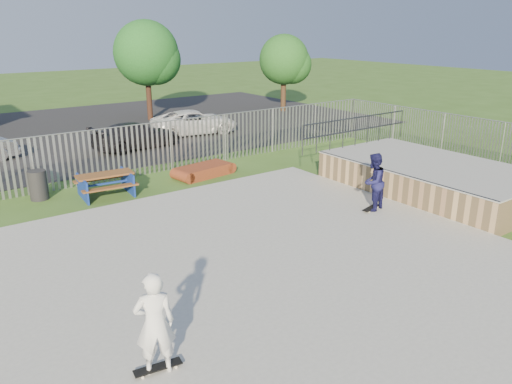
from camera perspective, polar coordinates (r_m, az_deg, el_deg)
ground at (r=11.59m, az=-5.14°, el=-10.26°), size 120.00×120.00×0.00m
concrete_slab at (r=11.56m, az=-5.15°, el=-9.93°), size 15.00×12.00×0.15m
quarter_pipe at (r=18.32m, az=19.23°, el=1.58°), size 5.50×7.05×2.19m
fence at (r=15.40m, az=-10.93°, el=0.91°), size 26.04×16.02×2.00m
picnic_table at (r=17.82m, az=-16.81°, el=0.83°), size 1.98×1.68×0.78m
funbox at (r=19.49m, az=-5.98°, el=2.44°), size 2.20×1.32×0.42m
trash_bin_grey at (r=18.19m, az=-23.64°, el=0.73°), size 0.60×0.60×1.00m
parking_lot at (r=28.79m, az=-25.26°, el=5.59°), size 40.00×18.00×0.02m
car_dark at (r=24.38m, az=-13.56°, el=6.29°), size 4.36×2.15×1.22m
car_white at (r=27.18m, az=-7.02°, el=7.94°), size 4.87×2.85×1.27m
tree_mid at (r=31.56m, az=-12.45°, el=15.23°), size 3.85×3.85×5.94m
tree_right at (r=34.34m, az=3.21°, el=14.85°), size 3.29×3.29×5.07m
skateboard_a at (r=15.83m, az=13.03°, el=-1.85°), size 0.82×0.38×0.08m
skateboard_b at (r=8.87m, az=-11.14°, el=-19.18°), size 0.82×0.32×0.08m
skater_navy at (r=15.56m, az=13.26°, el=1.12°), size 1.01×0.87×1.79m
skater_white at (r=8.38m, az=-11.51°, el=-14.52°), size 0.76×0.62×1.79m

